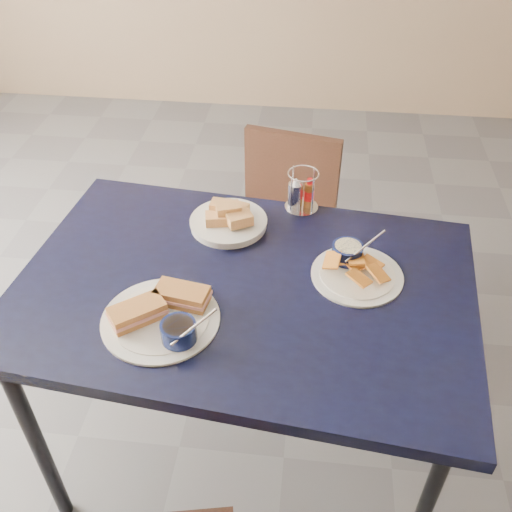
# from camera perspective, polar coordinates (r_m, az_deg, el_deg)

# --- Properties ---
(ground) EXTENTS (6.00, 6.00, 0.00)m
(ground) POSITION_cam_1_polar(r_m,az_deg,el_deg) (2.30, 3.41, -12.83)
(ground) COLOR #4E4E53
(ground) RESTS_ON ground
(dining_table) EXTENTS (1.35, 0.97, 0.75)m
(dining_table) POSITION_cam_1_polar(r_m,az_deg,el_deg) (1.64, -1.21, -4.38)
(dining_table) COLOR black
(dining_table) RESTS_ON ground
(chair_far) EXTENTS (0.45, 0.44, 0.81)m
(chair_far) POSITION_cam_1_polar(r_m,az_deg,el_deg) (2.31, 2.38, 3.59)
(chair_far) COLOR black
(chair_far) RESTS_ON ground
(sandwich_plate) EXTENTS (0.32, 0.31, 0.12)m
(sandwich_plate) POSITION_cam_1_polar(r_m,az_deg,el_deg) (1.49, -9.23, -5.79)
(sandwich_plate) COLOR white
(sandwich_plate) RESTS_ON dining_table
(plantain_plate) EXTENTS (0.26, 0.26, 0.12)m
(plantain_plate) POSITION_cam_1_polar(r_m,az_deg,el_deg) (1.65, 9.72, -0.96)
(plantain_plate) COLOR white
(plantain_plate) RESTS_ON dining_table
(bread_basket) EXTENTS (0.24, 0.24, 0.08)m
(bread_basket) POSITION_cam_1_polar(r_m,az_deg,el_deg) (1.79, -2.75, 3.67)
(bread_basket) COLOR white
(bread_basket) RESTS_ON dining_table
(condiment_caddy) EXTENTS (0.11, 0.11, 0.14)m
(condiment_caddy) POSITION_cam_1_polar(r_m,az_deg,el_deg) (1.86, 4.50, 6.29)
(condiment_caddy) COLOR silver
(condiment_caddy) RESTS_ON dining_table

